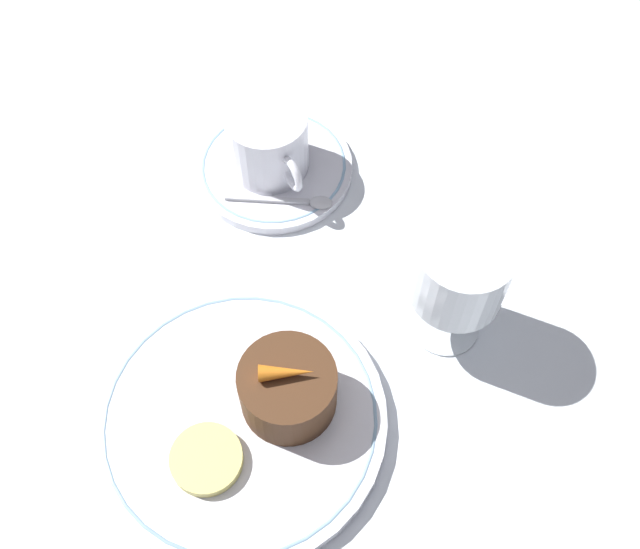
{
  "coord_description": "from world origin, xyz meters",
  "views": [
    {
      "loc": [
        0.25,
        -0.07,
        0.58
      ],
      "look_at": [
        -0.04,
        0.09,
        0.04
      ],
      "focal_mm": 42.0,
      "sensor_mm": 36.0,
      "label": 1
    }
  ],
  "objects": [
    {
      "name": "spoon",
      "position": [
        -0.14,
        0.11,
        0.01
      ],
      "size": [
        0.07,
        0.09,
        0.0
      ],
      "color": "silver",
      "rests_on": "saucer"
    },
    {
      "name": "pineapple_slice",
      "position": [
        0.05,
        -0.06,
        0.02
      ],
      "size": [
        0.06,
        0.06,
        0.01
      ],
      "color": "#EFE075",
      "rests_on": "dinner_plate"
    },
    {
      "name": "dessert_cake",
      "position": [
        0.04,
        0.02,
        0.04
      ],
      "size": [
        0.08,
        0.08,
        0.05
      ],
      "color": "#4C2D19",
      "rests_on": "dinner_plate"
    },
    {
      "name": "wine_glass",
      "position": [
        0.04,
        0.17,
        0.08
      ],
      "size": [
        0.08,
        0.08,
        0.12
      ],
      "color": "silver",
      "rests_on": "ground_plane"
    },
    {
      "name": "carrot_garnish",
      "position": [
        0.04,
        0.02,
        0.07
      ],
      "size": [
        0.03,
        0.04,
        0.01
      ],
      "color": "orange",
      "rests_on": "dessert_cake"
    },
    {
      "name": "dinner_plate",
      "position": [
        0.03,
        -0.02,
        0.01
      ],
      "size": [
        0.24,
        0.24,
        0.01
      ],
      "color": "white",
      "rests_on": "ground_plane"
    },
    {
      "name": "ground_plane",
      "position": [
        0.0,
        0.0,
        0.0
      ],
      "size": [
        3.0,
        3.0,
        0.0
      ],
      "primitive_type": "plane",
      "color": "white"
    },
    {
      "name": "coffee_cup",
      "position": [
        -0.19,
        0.12,
        0.04
      ],
      "size": [
        0.1,
        0.08,
        0.07
      ],
      "color": "white",
      "rests_on": "saucer"
    },
    {
      "name": "saucer",
      "position": [
        -0.19,
        0.12,
        0.01
      ],
      "size": [
        0.15,
        0.15,
        0.01
      ],
      "color": "white",
      "rests_on": "ground_plane"
    }
  ]
}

